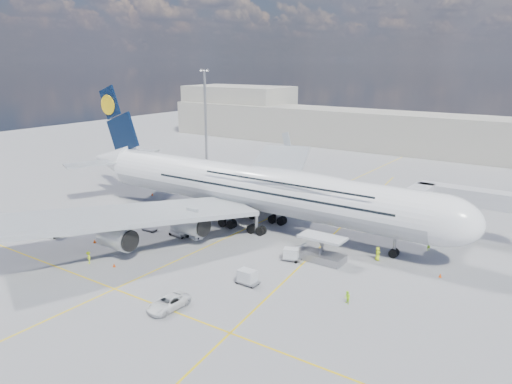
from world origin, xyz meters
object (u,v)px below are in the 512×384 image
Objects in this scene: dolly_nose_near at (291,254)px; service_van at (168,303)px; dolly_nose_far at (247,277)px; cone_wing_left_outer at (287,184)px; dolly_back at (156,221)px; crew_van at (378,254)px; jet_bridge at (452,200)px; baggage_tug at (194,233)px; dolly_row_a at (52,230)px; cone_wing_right_outer at (114,265)px; cone_nose at (440,275)px; cargo_loader at (321,252)px; cone_tail at (152,194)px; dolly_row_b at (179,229)px; crew_wing at (183,227)px; catering_truck_outer at (290,177)px; crew_tug at (89,258)px; light_mast at (205,116)px; airliner at (254,187)px; catering_truck_inner at (261,189)px; crew_nose at (429,245)px; dolly_row_c at (149,229)px; cone_wing_right_inner at (95,241)px; cone_wing_left_inner at (299,199)px; crew_loader at (347,298)px.

service_van is (-4.15, -20.40, -0.22)m from dolly_nose_near.
service_van is (-3.57, -10.50, -0.28)m from dolly_nose_far.
service_van reaches higher than cone_wing_left_outer.
dolly_back is 1.63× the size of crew_van.
baggage_tug is (-33.93, -21.31, -6.03)m from jet_bridge.
dolly_row_a is at bearing 179.34° from dolly_nose_near.
cone_nose is at bearing 30.35° from cone_wing_right_outer.
cargo_loader reaches higher than cone_tail.
cone_wing_right_outer is at bearing -160.33° from dolly_nose_near.
crew_wing is (-0.63, 1.69, -0.20)m from dolly_row_b.
jet_bridge reaches higher than baggage_tug.
dolly_row_b is 21.37m from dolly_nose_far.
dolly_row_b is at bearing -170.42° from cargo_loader.
crew_wing is (2.07, -37.73, -0.99)m from catering_truck_outer.
crew_tug is (-5.28, -16.29, 0.06)m from baggage_tug.
cone_wing_left_outer is at bearing 117.75° from baggage_tug.
cone_wing_right_outer is at bearing -60.31° from light_mast.
dolly_row_a is at bearing -136.28° from airliner.
dolly_row_a is 1.12× the size of dolly_nose_far.
catering_truck_inner is (-21.85, 35.41, 0.74)m from dolly_nose_far.
service_van reaches higher than cone_tail.
cargo_loader is at bearing -166.09° from cone_nose.
cone_tail is at bearing 171.94° from airliner.
crew_van is (32.52, -18.40, -0.78)m from catering_truck_inner.
cone_wing_left_outer is at bearing 50.86° from cone_tail.
crew_nose is at bearing 47.85° from cargo_loader.
service_van is (18.80, -58.27, -1.15)m from catering_truck_outer.
dolly_nose_near is at bearing -161.69° from cone_nose.
cone_nose is at bearing -48.22° from crew_wing.
dolly_row_c is 37.45m from crew_van.
service_van is 30.98m from crew_van.
crew_van is at bearing -20.05° from catering_truck_inner.
cargo_loader is at bearing 18.15° from dolly_row_b.
cone_wing_right_outer is at bearing -59.68° from dolly_back.
cargo_loader is 13.53× the size of cone_wing_right_inner.
crew_van is at bearing 10.15° from dolly_back.
airliner is at bearing 37.35° from crew_van.
cone_wing_right_inner is 1.05× the size of cone_tail.
cone_wing_right_inner is at bearing -109.56° from cone_wing_left_inner.
dolly_row_a is 21.00m from crew_wing.
crew_wing is (32.50, -44.41, -12.29)m from light_mast.
jet_bridge is 55.79m from cone_wing_right_inner.
service_van is (24.21, -21.61, 0.39)m from dolly_back.
crew_loader is 36.24m from crew_tug.
dolly_nose_near is 0.59× the size of service_van.
dolly_nose_far is 0.95× the size of dolly_nose_near.
airliner is 23.86m from dolly_nose_far.
dolly_nose_far is at bearing -14.40° from dolly_row_b.
baggage_tug is 39.10m from catering_truck_outer.
catering_truck_inner is at bearing -70.58° from catering_truck_outer.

